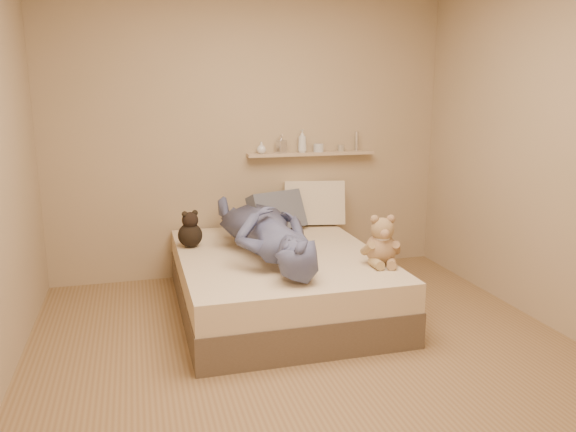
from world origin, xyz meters
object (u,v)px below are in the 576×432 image
object	(u,v)px
pillow_cream	(314,203)
wall_shelf	(311,154)
teddy_bear	(382,244)
pillow_grey	(277,212)
bed	(278,281)
person	(265,230)
dark_plush	(190,231)
game_console	(303,255)

from	to	relation	value
pillow_cream	wall_shelf	size ratio (longest dim) A/B	0.46
pillow_cream	teddy_bear	bearing A→B (deg)	-86.51
teddy_bear	pillow_cream	size ratio (longest dim) A/B	0.67
pillow_grey	bed	bearing A→B (deg)	-103.52
pillow_grey	person	distance (m)	0.76
bed	wall_shelf	world-z (taller)	wall_shelf
dark_plush	pillow_cream	xyz separation A→B (m)	(1.19, 0.48, 0.07)
bed	person	distance (m)	0.44
teddy_bear	dark_plush	distance (m)	1.51
pillow_grey	game_console	bearing A→B (deg)	-96.76
dark_plush	bed	bearing A→B (deg)	-28.86
wall_shelf	teddy_bear	bearing A→B (deg)	-86.49
bed	wall_shelf	xyz separation A→B (m)	(0.55, 0.91, 0.88)
bed	game_console	bearing A→B (deg)	-88.69
teddy_bear	person	distance (m)	0.88
teddy_bear	person	size ratio (longest dim) A/B	0.22
dark_plush	pillow_grey	distance (m)	0.87
teddy_bear	wall_shelf	size ratio (longest dim) A/B	0.31
bed	dark_plush	world-z (taller)	dark_plush
pillow_cream	wall_shelf	distance (m)	0.46
pillow_grey	person	xyz separation A→B (m)	(-0.28, -0.71, 0.03)
person	wall_shelf	size ratio (longest dim) A/B	1.36
teddy_bear	game_console	bearing A→B (deg)	-169.61
bed	game_console	distance (m)	0.70
teddy_bear	pillow_grey	size ratio (longest dim) A/B	0.73
dark_plush	person	bearing A→B (deg)	-35.08
game_console	teddy_bear	distance (m)	0.63
game_console	wall_shelf	distance (m)	1.67
game_console	pillow_grey	distance (m)	1.29
bed	person	bearing A→B (deg)	-170.55
dark_plush	wall_shelf	xyz separation A→B (m)	(1.18, 0.56, 0.52)
teddy_bear	person	xyz separation A→B (m)	(-0.75, 0.46, 0.04)
bed	dark_plush	bearing A→B (deg)	151.14
pillow_grey	pillow_cream	bearing A→B (deg)	19.77
pillow_cream	wall_shelf	xyz separation A→B (m)	(-0.01, 0.08, 0.45)
dark_plush	person	xyz separation A→B (m)	(0.52, -0.37, 0.07)
teddy_bear	pillow_cream	xyz separation A→B (m)	(-0.08, 1.31, 0.05)
wall_shelf	game_console	bearing A→B (deg)	-109.63
teddy_bear	wall_shelf	distance (m)	1.48
pillow_grey	person	size ratio (longest dim) A/B	0.31
bed	pillow_grey	size ratio (longest dim) A/B	3.80
bed	pillow_cream	world-z (taller)	pillow_cream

